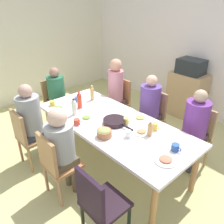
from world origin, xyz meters
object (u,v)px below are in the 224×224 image
at_px(person_6, 195,124).
at_px(side_cabinet, 186,95).
at_px(chair_2, 152,115).
at_px(cup_3, 175,147).
at_px(chair_4, 119,100).
at_px(cup_0, 77,99).
at_px(person_3, 31,119).
at_px(chair_3, 28,135).
at_px(bottle_1, 74,107).
at_px(plate_3, 166,160).
at_px(plate_0, 141,132).
at_px(chair_0, 99,203).
at_px(person_5, 61,144).
at_px(chair_6, 196,135).
at_px(plate_2, 86,118).
at_px(cup_5, 128,134).
at_px(microwave, 191,66).
at_px(bottle_0, 92,93).
at_px(chair_5, 57,163).
at_px(cup_4, 126,121).
at_px(cup_6, 155,126).
at_px(bowl_0, 104,133).
at_px(bottle_2, 79,101).
at_px(chair_1, 55,101).
at_px(cup_1, 52,103).
at_px(person_4, 115,88).
at_px(person_2, 149,105).
at_px(dining_table, 112,126).
at_px(serving_pan, 115,121).
at_px(plate_1, 58,108).
at_px(plate_4, 140,118).
at_px(person_1, 57,93).
at_px(cup_2, 77,122).

height_order(person_6, side_cabinet, person_6).
xyz_separation_m(chair_2, cup_3, (0.95, -0.79, 0.25)).
distance_m(chair_4, cup_0, 0.90).
xyz_separation_m(person_3, side_cabinet, (0.64, 2.96, -0.30)).
bearing_deg(chair_3, bottle_1, 66.41).
xyz_separation_m(plate_3, cup_0, (-1.85, 0.16, 0.03)).
xyz_separation_m(person_6, cup_3, (0.16, -0.70, 0.04)).
xyz_separation_m(plate_0, bottle_1, (-0.97, -0.34, 0.10)).
bearing_deg(chair_0, plate_0, 109.02).
xyz_separation_m(chair_2, person_5, (-0.00, -1.68, 0.22)).
bearing_deg(chair_6, chair_0, -90.00).
height_order(plate_0, plate_2, same).
relative_size(cup_5, microwave, 0.23).
xyz_separation_m(chair_0, bottle_0, (-1.54, 1.13, 0.33)).
relative_size(chair_5, cup_4, 8.47).
bearing_deg(cup_0, plate_0, 2.50).
height_order(chair_6, cup_0, chair_6).
distance_m(chair_2, plate_0, 0.95).
height_order(chair_3, cup_6, chair_3).
relative_size(person_6, bowl_0, 6.52).
xyz_separation_m(person_3, chair_4, (0.00, 1.68, -0.23)).
xyz_separation_m(bottle_0, bottle_2, (0.11, -0.32, 0.01)).
relative_size(chair_1, cup_1, 7.48).
relative_size(chair_3, microwave, 1.88).
bearing_deg(cup_5, person_4, 143.19).
height_order(person_2, chair_5, person_2).
bearing_deg(chair_1, chair_3, -48.76).
height_order(plate_0, bowl_0, bowl_0).
relative_size(chair_5, plate_3, 3.65).
bearing_deg(bottle_1, cup_3, 13.48).
distance_m(chair_4, cup_3, 1.93).
height_order(cup_0, microwave, microwave).
xyz_separation_m(cup_3, cup_5, (-0.54, -0.19, 0.00)).
bearing_deg(dining_table, serving_pan, 2.61).
relative_size(chair_4, microwave, 1.88).
bearing_deg(bowl_0, cup_5, 45.55).
relative_size(chair_4, chair_6, 1.00).
xyz_separation_m(chair_1, chair_3, (0.77, -0.88, 0.00)).
distance_m(person_2, plate_1, 1.41).
bearing_deg(chair_0, side_cabinet, 107.03).
distance_m(plate_4, cup_1, 1.39).
distance_m(chair_3, cup_5, 1.45).
height_order(person_1, person_6, person_6).
xyz_separation_m(person_6, microwave, (-0.93, 1.37, 0.31)).
bearing_deg(person_2, person_6, 0.01).
bearing_deg(plate_1, person_3, -83.71).
bearing_deg(person_3, chair_2, 64.80).
bearing_deg(chair_1, cup_2, -16.92).
relative_size(chair_0, bottle_2, 3.46).
bearing_deg(bowl_0, plate_2, 168.63).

